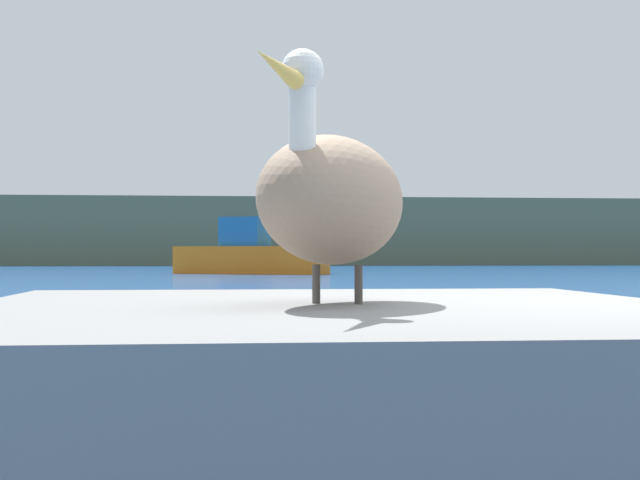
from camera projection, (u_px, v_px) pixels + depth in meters
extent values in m
cube|color=#5B664C|center=(241.00, 232.00, 79.52)|extent=(140.00, 12.04, 5.31)
cube|color=slate|center=(333.00, 417.00, 3.46)|extent=(2.64, 2.90, 0.81)
ellipsoid|color=gray|center=(333.00, 201.00, 3.47)|extent=(0.82, 1.08, 0.46)
cylinder|color=white|center=(303.00, 129.00, 3.15)|extent=(0.09, 0.09, 0.30)
sphere|color=white|center=(303.00, 70.00, 3.15)|extent=(0.14, 0.14, 0.14)
cone|color=gold|center=(277.00, 66.00, 2.92)|extent=(0.19, 0.34, 0.09)
cylinder|color=#4C4742|center=(359.00, 284.00, 3.49)|extent=(0.03, 0.03, 0.14)
cylinder|color=#4C4742|center=(316.00, 284.00, 3.54)|extent=(0.03, 0.03, 0.14)
cube|color=orange|center=(251.00, 260.00, 45.00)|extent=(7.32, 4.98, 1.29)
cube|color=#1E6099|center=(245.00, 232.00, 45.13)|extent=(2.47, 2.27, 1.37)
cylinder|color=#B2B2B2|center=(294.00, 202.00, 44.27)|extent=(0.12, 0.12, 4.08)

